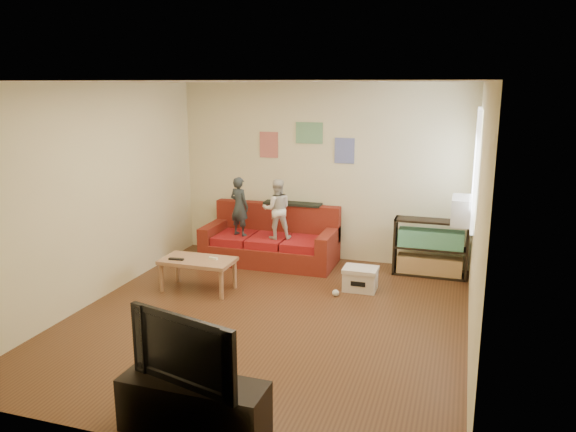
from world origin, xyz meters
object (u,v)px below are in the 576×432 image
(television, at_px, (191,347))
(bookshelf, at_px, (430,251))
(child_a, at_px, (239,206))
(child_b, at_px, (277,209))
(file_box, at_px, (360,279))
(coffee_table, at_px, (198,263))
(tv_stand, at_px, (194,406))
(sofa, at_px, (271,242))

(television, bearing_deg, bookshelf, 86.15)
(bookshelf, relative_size, television, 1.02)
(child_a, distance_m, bookshelf, 2.88)
(child_b, height_order, television, child_b)
(file_box, bearing_deg, bookshelf, 46.70)
(file_box, bearing_deg, television, -100.84)
(child_a, bearing_deg, child_b, -161.08)
(coffee_table, distance_m, bookshelf, 3.26)
(child_b, distance_m, tv_stand, 4.26)
(sofa, bearing_deg, coffee_table, -109.07)
(bookshelf, relative_size, tv_stand, 0.87)
(sofa, xyz_separation_m, coffee_table, (-0.51, -1.48, 0.07))
(child_b, relative_size, television, 0.89)
(bookshelf, bearing_deg, sofa, -178.68)
(child_b, bearing_deg, tv_stand, 77.71)
(sofa, xyz_separation_m, tv_stand, (0.87, -4.32, -0.08))
(bookshelf, bearing_deg, tv_stand, -108.94)
(coffee_table, relative_size, tv_stand, 0.81)
(sofa, distance_m, tv_stand, 4.41)
(child_a, relative_size, file_box, 2.00)
(file_box, relative_size, tv_stand, 0.38)
(tv_stand, xyz_separation_m, television, (0.00, 0.00, 0.51))
(coffee_table, height_order, file_box, coffee_table)
(sofa, height_order, file_box, sofa)
(child_b, xyz_separation_m, tv_stand, (0.72, -4.15, -0.65))
(sofa, height_order, child_b, child_b)
(coffee_table, height_order, tv_stand, tv_stand)
(child_a, relative_size, coffee_table, 0.94)
(child_b, bearing_deg, file_box, 132.45)
(child_a, xyz_separation_m, bookshelf, (2.82, 0.22, -0.51))
(child_b, bearing_deg, coffee_table, 41.12)
(coffee_table, bearing_deg, bookshelf, 28.00)
(child_b, height_order, tv_stand, child_b)
(child_a, height_order, bookshelf, child_a)
(bookshelf, relative_size, file_box, 2.27)
(child_b, height_order, bookshelf, child_b)
(child_b, relative_size, bookshelf, 0.88)
(child_b, xyz_separation_m, file_box, (1.39, -0.66, -0.71))
(coffee_table, relative_size, file_box, 2.12)
(television, bearing_deg, coffee_table, 131.03)
(file_box, bearing_deg, child_a, 161.66)
(child_b, distance_m, bookshelf, 2.29)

